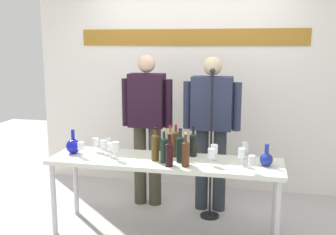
{
  "coord_description": "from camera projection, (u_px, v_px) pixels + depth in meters",
  "views": [
    {
      "loc": [
        0.83,
        -3.51,
        1.82
      ],
      "look_at": [
        0.0,
        0.15,
        1.12
      ],
      "focal_mm": 42.55,
      "sensor_mm": 36.0,
      "label": 1
    }
  ],
  "objects": [
    {
      "name": "wine_glass_left_1",
      "position": [
        81.0,
        146.0,
        3.81
      ],
      "size": [
        0.06,
        0.06,
        0.15
      ],
      "color": "white",
      "rests_on": "display_table"
    },
    {
      "name": "wine_glass_right_4",
      "position": [
        252.0,
        161.0,
        3.34
      ],
      "size": [
        0.06,
        0.06,
        0.15
      ],
      "color": "white",
      "rests_on": "display_table"
    },
    {
      "name": "wine_glass_left_3",
      "position": [
        96.0,
        142.0,
        4.01
      ],
      "size": [
        0.07,
        0.07,
        0.14
      ],
      "color": "white",
      "rests_on": "display_table"
    },
    {
      "name": "wine_glass_left_0",
      "position": [
        116.0,
        147.0,
        3.72
      ],
      "size": [
        0.07,
        0.07,
        0.17
      ],
      "color": "white",
      "rests_on": "display_table"
    },
    {
      "name": "wine_bottle_6",
      "position": [
        170.0,
        142.0,
        3.91
      ],
      "size": [
        0.07,
        0.07,
        0.29
      ],
      "color": "orange",
      "rests_on": "display_table"
    },
    {
      "name": "display_table",
      "position": [
        164.0,
        166.0,
        3.76
      ],
      "size": [
        2.2,
        0.58,
        0.75
      ],
      "color": "silver",
      "rests_on": "ground"
    },
    {
      "name": "wine_bottle_7",
      "position": [
        180.0,
        148.0,
        3.64
      ],
      "size": [
        0.07,
        0.07,
        0.32
      ],
      "color": "black",
      "rests_on": "display_table"
    },
    {
      "name": "wine_bottle_3",
      "position": [
        164.0,
        149.0,
        3.63
      ],
      "size": [
        0.07,
        0.07,
        0.31
      ],
      "color": "black",
      "rests_on": "display_table"
    },
    {
      "name": "wine_bottle_1",
      "position": [
        169.0,
        153.0,
        3.52
      ],
      "size": [
        0.07,
        0.07,
        0.29
      ],
      "color": "black",
      "rests_on": "display_table"
    },
    {
      "name": "wine_glass_right_0",
      "position": [
        211.0,
        154.0,
        3.55
      ],
      "size": [
        0.07,
        0.07,
        0.16
      ],
      "color": "white",
      "rests_on": "display_table"
    },
    {
      "name": "wine_bottle_4",
      "position": [
        155.0,
        146.0,
        3.69
      ],
      "size": [
        0.07,
        0.07,
        0.32
      ],
      "color": "#4E3714",
      "rests_on": "display_table"
    },
    {
      "name": "wine_glass_left_4",
      "position": [
        110.0,
        147.0,
        3.83
      ],
      "size": [
        0.07,
        0.07,
        0.14
      ],
      "color": "white",
      "rests_on": "display_table"
    },
    {
      "name": "wine_glass_right_1",
      "position": [
        242.0,
        153.0,
        3.56
      ],
      "size": [
        0.06,
        0.06,
        0.16
      ],
      "color": "white",
      "rests_on": "display_table"
    },
    {
      "name": "decanter_blue_right",
      "position": [
        266.0,
        159.0,
        3.54
      ],
      "size": [
        0.12,
        0.12,
        0.2
      ],
      "color": "navy",
      "rests_on": "display_table"
    },
    {
      "name": "wine_glass_right_3",
      "position": [
        214.0,
        149.0,
        3.69
      ],
      "size": [
        0.07,
        0.07,
        0.15
      ],
      "color": "white",
      "rests_on": "display_table"
    },
    {
      "name": "wine_bottle_0",
      "position": [
        193.0,
        144.0,
        3.84
      ],
      "size": [
        0.07,
        0.07,
        0.29
      ],
      "color": "black",
      "rests_on": "display_table"
    },
    {
      "name": "wine_glass_right_2",
      "position": [
        245.0,
        148.0,
        3.75
      ],
      "size": [
        0.06,
        0.06,
        0.16
      ],
      "color": "white",
      "rests_on": "display_table"
    },
    {
      "name": "ground_plane",
      "position": [
        165.0,
        233.0,
        3.88
      ],
      "size": [
        10.0,
        10.0,
        0.0
      ],
      "primitive_type": "plane",
      "color": "#B2AEAE"
    },
    {
      "name": "back_wall",
      "position": [
        191.0,
        69.0,
        4.99
      ],
      "size": [
        4.02,
        0.11,
        3.0
      ],
      "color": "white",
      "rests_on": "ground"
    },
    {
      "name": "microphone_stand",
      "position": [
        211.0,
        169.0,
        4.16
      ],
      "size": [
        0.2,
        0.2,
        1.58
      ],
      "color": "black",
      "rests_on": "ground"
    },
    {
      "name": "wine_glass_left_5",
      "position": [
        109.0,
        142.0,
        4.03
      ],
      "size": [
        0.07,
        0.07,
        0.13
      ],
      "color": "white",
      "rests_on": "display_table"
    },
    {
      "name": "wine_bottle_2",
      "position": [
        186.0,
        152.0,
        3.52
      ],
      "size": [
        0.07,
        0.07,
        0.31
      ],
      "color": "#4A2713",
      "rests_on": "display_table"
    },
    {
      "name": "presenter_right",
      "position": [
        212.0,
        124.0,
        4.28
      ],
      "size": [
        0.62,
        0.22,
        1.69
      ],
      "color": "#272E35",
      "rests_on": "ground"
    },
    {
      "name": "decanter_blue_left",
      "position": [
        73.0,
        146.0,
        3.95
      ],
      "size": [
        0.15,
        0.15,
        0.24
      ],
      "color": "#1419B0",
      "rests_on": "display_table"
    },
    {
      "name": "presenter_left",
      "position": [
        147.0,
        121.0,
        4.44
      ],
      "size": [
        0.58,
        0.22,
        1.7
      ],
      "color": "#3C3A2B",
      "rests_on": "ground"
    },
    {
      "name": "wine_bottle_5",
      "position": [
        176.0,
        143.0,
        3.82
      ],
      "size": [
        0.07,
        0.07,
        0.32
      ],
      "color": "#482E16",
      "rests_on": "display_table"
    },
    {
      "name": "wine_glass_left_2",
      "position": [
        103.0,
        144.0,
        3.94
      ],
      "size": [
        0.07,
        0.07,
        0.13
      ],
      "color": "white",
      "rests_on": "display_table"
    }
  ]
}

